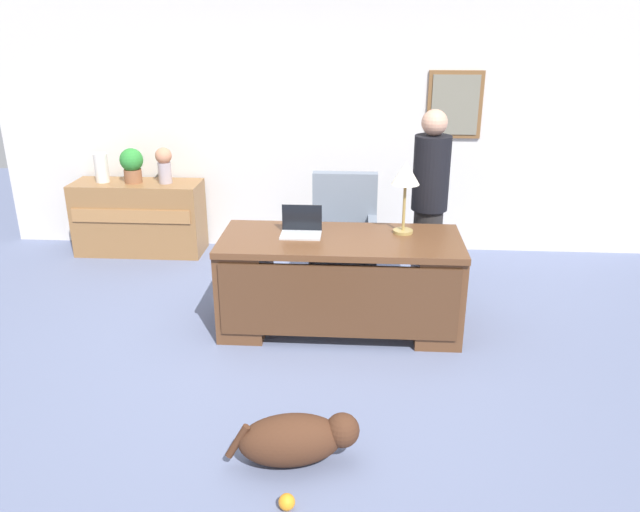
% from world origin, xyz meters
% --- Properties ---
extents(ground_plane, '(12.00, 12.00, 0.00)m').
position_xyz_m(ground_plane, '(0.00, 0.00, 0.00)').
color(ground_plane, slate).
extents(back_wall, '(7.00, 0.16, 2.70)m').
position_xyz_m(back_wall, '(0.01, 2.60, 1.35)').
color(back_wall, silver).
rests_on(back_wall, ground_plane).
extents(desk, '(1.90, 0.81, 0.78)m').
position_xyz_m(desk, '(0.25, 0.60, 0.43)').
color(desk, brown).
rests_on(desk, ground_plane).
extents(credenza, '(1.35, 0.50, 0.77)m').
position_xyz_m(credenza, '(-1.96, 2.25, 0.39)').
color(credenza, olive).
rests_on(credenza, ground_plane).
extents(armchair, '(0.60, 0.59, 1.06)m').
position_xyz_m(armchair, '(0.26, 1.47, 0.48)').
color(armchair, slate).
rests_on(armchair, ground_plane).
extents(person_standing, '(0.32, 0.32, 1.68)m').
position_xyz_m(person_standing, '(1.01, 1.38, 0.87)').
color(person_standing, '#262323').
rests_on(person_standing, ground_plane).
extents(dog_lying, '(0.76, 0.41, 0.30)m').
position_xyz_m(dog_lying, '(0.07, -1.06, 0.16)').
color(dog_lying, '#472819').
rests_on(dog_lying, ground_plane).
extents(laptop, '(0.32, 0.22, 0.23)m').
position_xyz_m(laptop, '(-0.07, 0.70, 0.84)').
color(laptop, '#B2B5BA').
rests_on(laptop, desk).
extents(desk_lamp, '(0.22, 0.22, 0.58)m').
position_xyz_m(desk_lamp, '(0.75, 0.79, 1.23)').
color(desk_lamp, '#9E8447').
rests_on(desk_lamp, desk).
extents(vase_with_flowers, '(0.17, 0.17, 0.37)m').
position_xyz_m(vase_with_flowers, '(-1.64, 2.25, 0.98)').
color(vase_with_flowers, '#A6989D').
rests_on(vase_with_flowers, credenza).
extents(vase_empty, '(0.14, 0.14, 0.30)m').
position_xyz_m(vase_empty, '(-2.31, 2.25, 0.92)').
color(vase_empty, silver).
rests_on(vase_empty, credenza).
extents(potted_plant, '(0.24, 0.24, 0.36)m').
position_xyz_m(potted_plant, '(-1.98, 2.25, 0.97)').
color(potted_plant, brown).
rests_on(potted_plant, credenza).
extents(dog_toy_ball, '(0.09, 0.09, 0.09)m').
position_xyz_m(dog_toy_ball, '(0.05, -1.44, 0.04)').
color(dog_toy_ball, orange).
rests_on(dog_toy_ball, ground_plane).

